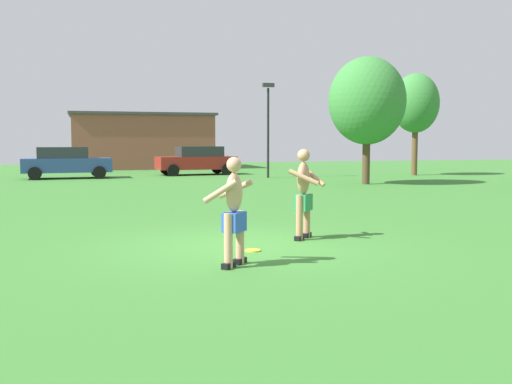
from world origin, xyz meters
The scene contains 10 objects.
ground_plane centered at (0.00, 0.00, 0.00)m, with size 80.00×80.00×0.00m, color #38752D.
player_near centered at (-0.51, -1.62, 0.87)m, with size 0.83×0.69×1.65m.
player_in_green centered at (1.39, 0.41, 0.92)m, with size 0.81×0.78×1.73m.
frisbee centered at (0.10, -0.54, 0.01)m, with size 0.27×0.27×0.03m, color yellow.
car_red_near_post centered at (3.39, 22.30, 0.82)m, with size 4.43×2.32×1.58m.
car_blue_mid_lot centered at (-3.53, 20.96, 0.82)m, with size 4.38×2.18×1.58m.
lamp_post centered at (6.41, 18.68, 3.02)m, with size 0.60×0.24×4.80m.
outbuilding_behind_lot centered at (1.22, 31.77, 1.88)m, with size 9.56×6.65×3.75m.
tree_right_field centered at (9.16, 13.17, 3.60)m, with size 3.32×3.32×5.50m.
tree_behind_players centered at (14.80, 18.55, 3.90)m, with size 2.54×2.54×5.55m.
Camera 1 is at (-2.65, -10.15, 1.89)m, focal length 41.41 mm.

